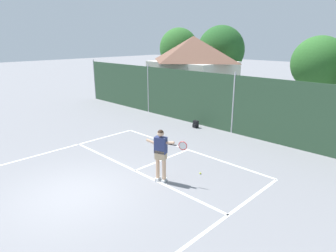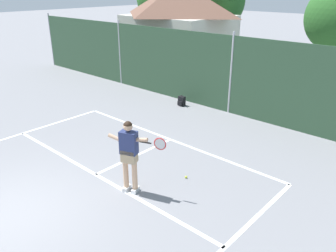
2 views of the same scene
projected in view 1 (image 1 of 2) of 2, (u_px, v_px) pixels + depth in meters
name	position (u px, v px, depth m)	size (l,w,h in m)	color
ground_plane	(74.00, 195.00, 9.25)	(120.00, 120.00, 0.00)	gray
court_markings	(92.00, 188.00, 9.69)	(8.30, 11.10, 0.01)	white
chainlink_fence	(233.00, 104.00, 14.97)	(26.09, 0.09, 3.15)	#2D4C33
clubhouse_building	(193.00, 68.00, 22.31)	(5.96, 5.00, 4.92)	silver
treeline_backdrop	(299.00, 56.00, 20.09)	(25.88, 3.99, 5.84)	brown
tennis_player	(161.00, 151.00, 9.84)	(1.32, 0.67, 1.85)	silver
tennis_ball	(200.00, 173.00, 10.66)	(0.07, 0.07, 0.07)	#CCE033
backpack_black	(196.00, 124.00, 16.19)	(0.29, 0.25, 0.46)	black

